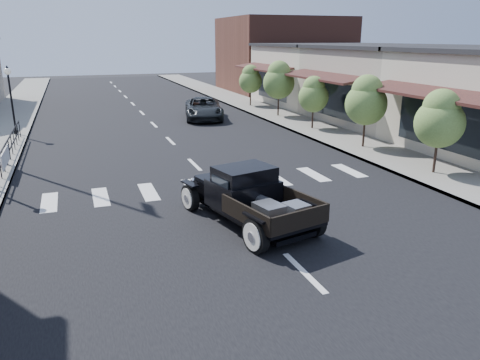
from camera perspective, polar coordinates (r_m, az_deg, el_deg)
name	(u,v)px	position (r m, az deg, el deg)	size (l,w,h in m)	color
ground	(256,225)	(13.39, 1.91, -5.55)	(120.00, 120.00, 0.00)	black
road	(160,131)	(27.37, -9.74, 5.94)	(14.00, 80.00, 0.02)	black
road_markings	(179,150)	(22.56, -7.46, 3.69)	(12.00, 60.00, 0.06)	silver
sidewalk_right	(294,121)	(29.97, 6.56, 7.15)	(3.00, 80.00, 0.15)	gray
storefront_mid	(403,86)	(31.49, 19.24, 10.80)	(10.00, 9.00, 4.50)	#ADA291
storefront_far	(330,75)	(38.90, 10.87, 12.43)	(10.00, 9.00, 4.50)	beige
far_building_right	(283,55)	(47.93, 5.29, 14.95)	(11.00, 10.00, 7.00)	brown
railing	(9,148)	(22.12, -26.34, 3.52)	(0.08, 10.00, 1.00)	black
banner	(6,164)	(20.22, -26.60, 1.77)	(0.04, 2.20, 0.60)	silver
lamp_post_c	(12,100)	(27.84, -26.08, 8.72)	(0.36, 0.36, 3.61)	black
small_tree_a	(438,133)	(19.21, 23.01, 5.29)	(1.84, 1.84, 3.07)	#577736
small_tree_b	(365,112)	(22.85, 15.04, 7.95)	(1.95, 1.95, 3.25)	#577736
small_tree_c	(313,103)	(27.19, 8.91, 9.23)	(1.70, 1.70, 2.83)	#577736
small_tree_d	(279,89)	(31.42, 4.73, 10.95)	(2.06, 2.06, 3.44)	#577736
small_tree_e	(250,86)	(36.21, 1.29, 11.39)	(1.76, 1.76, 2.93)	#577736
hotrod_pickup	(249,196)	(13.21, 1.05, -1.95)	(2.26, 4.85, 1.68)	black
second_car	(204,109)	(30.89, -4.45, 8.66)	(2.30, 4.99, 1.39)	black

